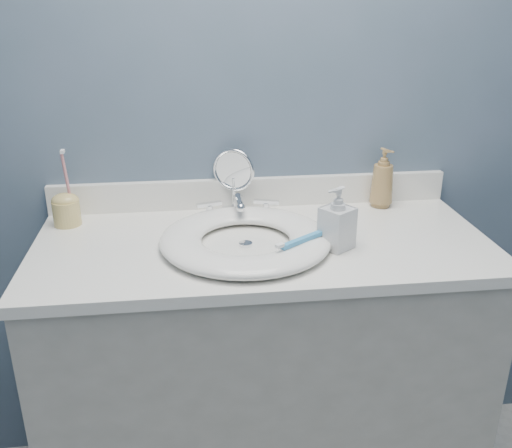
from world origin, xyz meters
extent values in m
cube|color=#465969|center=(0.00, 1.25, 1.20)|extent=(2.20, 0.02, 2.40)
cube|color=#B3AEA4|center=(0.00, 0.97, 0.42)|extent=(1.20, 0.55, 0.85)
cube|color=white|center=(0.00, 0.97, 0.86)|extent=(1.22, 0.57, 0.03)
cube|color=white|center=(0.00, 1.24, 0.93)|extent=(1.22, 0.02, 0.09)
cylinder|color=silver|center=(-0.05, 0.94, 0.88)|extent=(0.04, 0.04, 0.01)
cube|color=silver|center=(-0.05, 1.16, 0.89)|extent=(0.22, 0.05, 0.01)
cylinder|color=silver|center=(-0.05, 1.16, 0.92)|extent=(0.03, 0.03, 0.06)
cylinder|color=silver|center=(-0.05, 1.11, 0.94)|extent=(0.02, 0.09, 0.02)
sphere|color=silver|center=(-0.05, 1.06, 0.94)|extent=(0.03, 0.03, 0.03)
cylinder|color=silver|center=(-0.14, 1.16, 0.90)|extent=(0.02, 0.02, 0.03)
cube|color=silver|center=(-0.14, 1.16, 0.92)|extent=(0.08, 0.03, 0.01)
cylinder|color=silver|center=(0.04, 1.16, 0.90)|extent=(0.02, 0.02, 0.03)
cube|color=silver|center=(0.04, 1.16, 0.92)|extent=(0.08, 0.03, 0.01)
cylinder|color=silver|center=(-0.06, 1.21, 0.88)|extent=(0.07, 0.07, 0.01)
cylinder|color=silver|center=(-0.06, 1.21, 0.93)|extent=(0.01, 0.01, 0.10)
torus|color=silver|center=(-0.06, 1.21, 1.01)|extent=(0.12, 0.06, 0.13)
cylinder|color=white|center=(-0.06, 1.21, 1.01)|extent=(0.10, 0.05, 0.11)
imported|color=#9A7845|center=(0.40, 1.19, 0.97)|extent=(0.09, 0.09, 0.18)
imported|color=silver|center=(0.18, 0.91, 0.96)|extent=(0.10, 0.10, 0.16)
cylinder|color=tan|center=(-0.54, 1.15, 0.92)|extent=(0.08, 0.08, 0.07)
ellipsoid|color=tan|center=(-0.54, 1.15, 0.95)|extent=(0.08, 0.07, 0.05)
cylinder|color=#C77175|center=(-0.53, 1.15, 1.02)|extent=(0.02, 0.03, 0.14)
cube|color=white|center=(-0.53, 1.15, 1.10)|extent=(0.01, 0.02, 0.01)
cube|color=#3A94CD|center=(0.09, 0.87, 0.92)|extent=(0.14, 0.10, 0.01)
cube|color=white|center=(0.02, 0.82, 0.93)|extent=(0.03, 0.02, 0.01)
camera|label=1|loc=(-0.19, -0.41, 1.50)|focal=40.00mm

